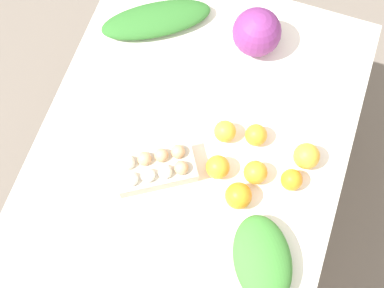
% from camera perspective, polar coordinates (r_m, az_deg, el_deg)
% --- Properties ---
extents(ground_plane, '(8.00, 8.00, 0.00)m').
position_cam_1_polar(ground_plane, '(2.44, 0.00, -6.30)').
color(ground_plane, '#70665B').
extents(dining_table, '(1.27, 0.97, 0.76)m').
position_cam_1_polar(dining_table, '(1.81, 0.00, -1.29)').
color(dining_table, silver).
rests_on(dining_table, ground_plane).
extents(cabbage_purple, '(0.16, 0.16, 0.16)m').
position_cam_1_polar(cabbage_purple, '(1.81, 6.93, 11.76)').
color(cabbage_purple, '#7A2D75').
rests_on(cabbage_purple, dining_table).
extents(egg_carton, '(0.23, 0.27, 0.09)m').
position_cam_1_polar(egg_carton, '(1.65, -3.94, -2.60)').
color(egg_carton, beige).
rests_on(egg_carton, dining_table).
extents(greens_bunch_scallion, '(0.31, 0.27, 0.10)m').
position_cam_1_polar(greens_bunch_scallion, '(1.59, 7.52, -12.12)').
color(greens_bunch_scallion, '#3D8433').
rests_on(greens_bunch_scallion, dining_table).
extents(greens_bunch_chard, '(0.32, 0.40, 0.06)m').
position_cam_1_polar(greens_bunch_chard, '(1.89, -3.83, 13.10)').
color(greens_bunch_chard, '#2D6B28').
rests_on(greens_bunch_chard, dining_table).
extents(orange_0, '(0.07, 0.07, 0.07)m').
position_cam_1_polar(orange_0, '(1.70, 6.84, 0.96)').
color(orange_0, orange).
rests_on(orange_0, dining_table).
extents(orange_1, '(0.07, 0.07, 0.07)m').
position_cam_1_polar(orange_1, '(1.66, 6.78, -3.03)').
color(orange_1, orange).
rests_on(orange_1, dining_table).
extents(orange_2, '(0.08, 0.08, 0.08)m').
position_cam_1_polar(orange_2, '(1.65, 2.76, -2.47)').
color(orange_2, orange).
rests_on(orange_2, dining_table).
extents(orange_3, '(0.08, 0.08, 0.08)m').
position_cam_1_polar(orange_3, '(1.70, 12.12, -1.26)').
color(orange_3, '#F9A833').
rests_on(orange_3, dining_table).
extents(orange_4, '(0.07, 0.07, 0.07)m').
position_cam_1_polar(orange_4, '(1.67, 10.58, -3.78)').
color(orange_4, orange).
rests_on(orange_4, dining_table).
extents(orange_5, '(0.07, 0.07, 0.07)m').
position_cam_1_polar(orange_5, '(1.70, 3.54, 1.36)').
color(orange_5, '#F9A833').
rests_on(orange_5, dining_table).
extents(orange_6, '(0.08, 0.08, 0.08)m').
position_cam_1_polar(orange_6, '(1.63, 4.98, -5.52)').
color(orange_6, orange).
rests_on(orange_6, dining_table).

